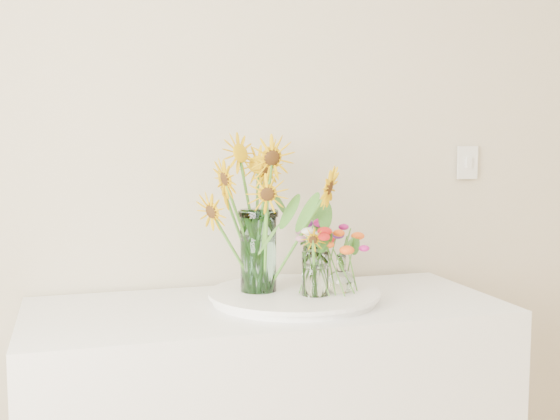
{
  "coord_description": "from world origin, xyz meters",
  "views": [
    {
      "loc": [
        -0.86,
        -0.04,
        1.4
      ],
      "look_at": [
        -0.27,
        1.95,
        1.18
      ],
      "focal_mm": 45.0,
      "sensor_mm": 36.0,
      "label": 1
    }
  ],
  "objects": [
    {
      "name": "small_vase_b",
      "position": [
        -0.09,
        1.89,
        0.98
      ],
      "size": [
        0.1,
        0.1,
        0.12
      ],
      "primitive_type": null,
      "rotation": [
        0.0,
        0.0,
        -0.18
      ],
      "color": "white",
      "rests_on": "tray"
    },
    {
      "name": "wildflower_posy_b",
      "position": [
        -0.09,
        1.89,
        1.03
      ],
      "size": [
        0.23,
        0.23,
        0.21
      ],
      "primitive_type": null,
      "color": "#FE5B16",
      "rests_on": "tray"
    },
    {
      "name": "tray",
      "position": [
        -0.22,
        1.94,
        0.91
      ],
      "size": [
        0.49,
        0.49,
        0.02
      ],
      "primitive_type": "cylinder",
      "color": "white",
      "rests_on": "counter"
    },
    {
      "name": "small_vase_c",
      "position": [
        -0.12,
        2.05,
        0.99
      ],
      "size": [
        0.09,
        0.09,
        0.12
      ],
      "primitive_type": "cylinder",
      "rotation": [
        0.0,
        0.0,
        0.41
      ],
      "color": "white",
      "rests_on": "tray"
    },
    {
      "name": "sunflower_bouquet",
      "position": [
        -0.33,
        1.98,
        1.17
      ],
      "size": [
        0.83,
        0.83,
        0.49
      ],
      "primitive_type": null,
      "rotation": [
        0.0,
        0.0,
        0.26
      ],
      "color": "#DDA604",
      "rests_on": "tray"
    },
    {
      "name": "wildflower_posy_a",
      "position": [
        -0.18,
        1.88,
        1.04
      ],
      "size": [
        0.2,
        0.2,
        0.23
      ],
      "primitive_type": null,
      "color": "#FE5B16",
      "rests_on": "tray"
    },
    {
      "name": "mason_jar",
      "position": [
        -0.33,
        1.98,
        1.05
      ],
      "size": [
        0.13,
        0.13,
        0.25
      ],
      "primitive_type": "cylinder",
      "rotation": [
        0.0,
        0.0,
        0.26
      ],
      "color": "#A7DFD8",
      "rests_on": "tray"
    },
    {
      "name": "small_vase_a",
      "position": [
        -0.18,
        1.88,
        0.99
      ],
      "size": [
        0.09,
        0.09,
        0.14
      ],
      "primitive_type": "cylinder",
      "rotation": [
        0.0,
        0.0,
        0.2
      ],
      "color": "white",
      "rests_on": "tray"
    },
    {
      "name": "wildflower_posy_c",
      "position": [
        -0.12,
        2.05,
        1.03
      ],
      "size": [
        0.18,
        0.18,
        0.21
      ],
      "primitive_type": null,
      "color": "#FE5B16",
      "rests_on": "tray"
    }
  ]
}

